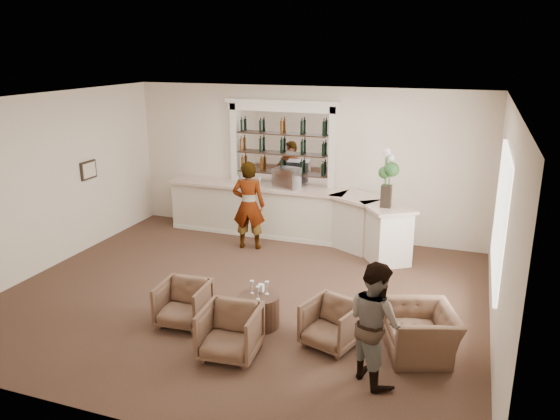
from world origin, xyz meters
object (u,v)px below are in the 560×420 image
(cocktail_table, at_px, (259,310))
(espresso_machine, at_px, (287,178))
(armchair_left, at_px, (183,303))
(armchair_far, at_px, (421,332))
(sommelier, at_px, (249,205))
(armchair_right, at_px, (331,324))
(flower_vase, at_px, (387,175))
(bar_counter, at_px, (290,214))
(armchair_center, at_px, (230,332))
(guest, at_px, (375,322))

(cocktail_table, xyz_separation_m, espresso_machine, (-0.93, 3.95, 1.11))
(armchair_left, relative_size, armchair_far, 0.73)
(espresso_machine, bearing_deg, sommelier, -111.94)
(armchair_right, height_order, flower_vase, flower_vase)
(sommelier, height_order, armchair_left, sommelier)
(sommelier, xyz_separation_m, espresso_machine, (0.53, 0.88, 0.43))
(bar_counter, distance_m, sommelier, 1.10)
(sommelier, bearing_deg, flower_vase, 171.15)
(armchair_right, bearing_deg, armchair_left, -158.86)
(armchair_right, bearing_deg, cocktail_table, -171.44)
(sommelier, bearing_deg, armchair_far, 129.81)
(armchair_left, xyz_separation_m, armchair_center, (1.06, -0.59, 0.02))
(guest, xyz_separation_m, espresso_machine, (-2.81, 4.76, 0.56))
(armchair_right, xyz_separation_m, espresso_machine, (-2.11, 4.14, 1.03))
(bar_counter, bearing_deg, armchair_far, -50.33)
(armchair_far, xyz_separation_m, espresso_machine, (-3.33, 3.95, 1.03))
(bar_counter, relative_size, sommelier, 3.06)
(armchair_right, relative_size, flower_vase, 0.65)
(armchair_center, bearing_deg, sommelier, 104.81)
(sommelier, relative_size, armchair_far, 1.84)
(armchair_left, xyz_separation_m, flower_vase, (2.46, 3.55, 1.44))
(cocktail_table, relative_size, armchair_left, 0.85)
(bar_counter, xyz_separation_m, sommelier, (-0.63, -0.82, 0.36))
(cocktail_table, bearing_deg, espresso_machine, 103.20)
(armchair_right, bearing_deg, bar_counter, 133.75)
(armchair_left, distance_m, armchair_right, 2.30)
(guest, relative_size, armchair_right, 2.19)
(cocktail_table, xyz_separation_m, armchair_far, (2.40, 0.00, 0.08))
(armchair_far, distance_m, espresso_machine, 5.27)
(cocktail_table, distance_m, flower_vase, 3.81)
(armchair_far, bearing_deg, armchair_right, -101.25)
(guest, bearing_deg, armchair_left, 35.54)
(armchair_right, distance_m, flower_vase, 3.70)
(armchair_left, relative_size, espresso_machine, 1.45)
(bar_counter, relative_size, guest, 3.57)
(armchair_left, distance_m, armchair_center, 1.21)
(armchair_center, relative_size, flower_vase, 0.69)
(armchair_right, bearing_deg, armchair_center, -131.79)
(bar_counter, xyz_separation_m, armchair_right, (2.01, -4.09, -0.24))
(armchair_left, xyz_separation_m, armchair_right, (2.29, 0.14, -0.00))
(bar_counter, height_order, sommelier, sommelier)
(sommelier, bearing_deg, cocktail_table, 103.69)
(cocktail_table, xyz_separation_m, armchair_center, (-0.06, -0.92, 0.11))
(espresso_machine, bearing_deg, bar_counter, -18.73)
(cocktail_table, height_order, guest, guest)
(guest, xyz_separation_m, armchair_far, (0.52, 0.81, -0.47))
(armchair_far, distance_m, flower_vase, 3.68)
(armchair_center, relative_size, armchair_far, 0.77)
(bar_counter, height_order, guest, guest)
(guest, distance_m, armchair_left, 3.07)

